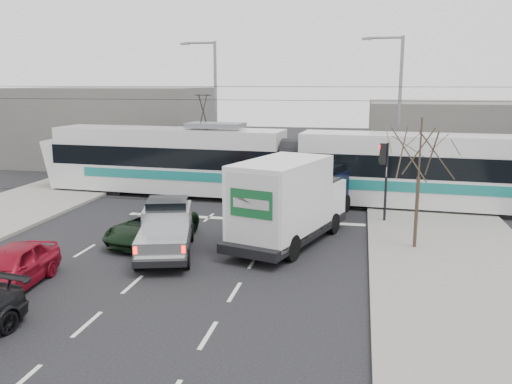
% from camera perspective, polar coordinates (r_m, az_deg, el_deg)
% --- Properties ---
extents(ground, '(120.00, 120.00, 0.00)m').
position_cam_1_polar(ground, '(20.35, -5.02, -7.00)').
color(ground, black).
rests_on(ground, ground).
extents(sidewalk_right, '(6.00, 60.00, 0.15)m').
position_cam_1_polar(sidewalk_right, '(19.92, 20.99, -7.93)').
color(sidewalk_right, gray).
rests_on(sidewalk_right, ground).
extents(rails, '(60.00, 1.60, 0.03)m').
position_cam_1_polar(rails, '(29.74, 0.28, -0.98)').
color(rails, '#33302D').
rests_on(rails, ground).
extents(building_left, '(14.00, 10.00, 6.00)m').
position_cam_1_polar(building_left, '(45.07, -14.63, 6.76)').
color(building_left, '#66615C').
rests_on(building_left, ground).
extents(building_right, '(12.00, 10.00, 5.00)m').
position_cam_1_polar(building_right, '(43.22, 19.84, 5.60)').
color(building_right, '#66615C').
rests_on(building_right, ground).
extents(bare_tree, '(2.40, 2.40, 5.00)m').
position_cam_1_polar(bare_tree, '(21.31, 16.88, 3.87)').
color(bare_tree, '#47382B').
rests_on(bare_tree, ground).
extents(traffic_signal, '(0.44, 0.44, 3.60)m').
position_cam_1_polar(traffic_signal, '(25.32, 13.32, 2.79)').
color(traffic_signal, black).
rests_on(traffic_signal, ground).
extents(street_lamp_near, '(2.38, 0.25, 9.00)m').
position_cam_1_polar(street_lamp_near, '(32.61, 14.54, 8.81)').
color(street_lamp_near, slate).
rests_on(street_lamp_near, ground).
extents(street_lamp_far, '(2.38, 0.25, 9.00)m').
position_cam_1_polar(street_lamp_far, '(35.86, -4.57, 9.35)').
color(street_lamp_far, slate).
rests_on(street_lamp_far, ground).
extents(catenary, '(60.00, 0.20, 7.00)m').
position_cam_1_polar(catenary, '(29.15, 0.29, 6.47)').
color(catenary, black).
rests_on(catenary, ground).
extents(tram, '(28.18, 5.02, 5.72)m').
position_cam_1_polar(tram, '(29.51, 3.71, 2.89)').
color(tram, silver).
rests_on(tram, ground).
extents(silver_pickup, '(3.15, 5.60, 1.93)m').
position_cam_1_polar(silver_pickup, '(21.08, -9.40, -3.73)').
color(silver_pickup, black).
rests_on(silver_pickup, ground).
extents(box_truck, '(4.43, 7.39, 3.50)m').
position_cam_1_polar(box_truck, '(21.65, 3.37, -1.09)').
color(box_truck, black).
rests_on(box_truck, ground).
extents(navy_pickup, '(3.87, 6.06, 2.40)m').
position_cam_1_polar(navy_pickup, '(26.49, 6.25, -0.01)').
color(navy_pickup, black).
rests_on(navy_pickup, ground).
extents(green_car, '(3.19, 4.91, 1.26)m').
position_cam_1_polar(green_car, '(22.67, -10.92, -3.56)').
color(green_car, black).
rests_on(green_car, ground).
extents(red_car, '(1.96, 4.23, 1.40)m').
position_cam_1_polar(red_car, '(18.90, -24.41, -7.25)').
color(red_car, maroon).
rests_on(red_car, ground).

